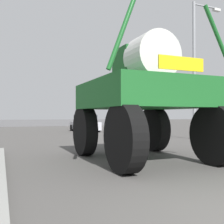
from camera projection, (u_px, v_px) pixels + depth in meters
The scene contains 6 objects.
ground_plane at pixel (51, 135), 20.30m from camera, with size 120.00×120.00×0.00m, color #4C4947.
oversize_sprayer at pixel (143, 98), 8.95m from camera, with size 4.22×5.26×4.79m.
sedan_ahead at pixel (85, 124), 24.35m from camera, with size 1.95×4.13×1.52m.
traffic_signal_near_right at pixel (159, 91), 13.92m from camera, with size 0.24×0.54×3.73m.
streetlight_near_right at pixel (196, 63), 16.77m from camera, with size 2.16×0.24×8.58m.
roadside_barrier at pixel (30, 123), 35.03m from camera, with size 30.91×0.24×0.90m, color #59595B.
Camera 1 is at (-3.50, -2.53, 1.48)m, focal length 43.10 mm.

